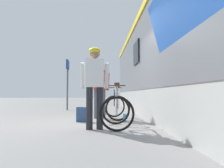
{
  "coord_description": "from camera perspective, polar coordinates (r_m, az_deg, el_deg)",
  "views": [
    {
      "loc": [
        0.29,
        -5.57,
        0.75
      ],
      "look_at": [
        0.58,
        0.6,
        1.05
      ],
      "focal_mm": 33.81,
      "sensor_mm": 36.0,
      "label": 1
    }
  ],
  "objects": [
    {
      "name": "bicycle_far_silver",
      "position": [
        4.77,
        1.17,
        -6.96
      ],
      "size": [
        0.75,
        1.1,
        0.99
      ],
      "color": "black",
      "rests_on": "ground"
    },
    {
      "name": "ground_plane",
      "position": [
        5.63,
        -5.68,
        -10.43
      ],
      "size": [
        80.0,
        80.0,
        0.0
      ],
      "primitive_type": "plane",
      "color": "gray"
    },
    {
      "name": "backpack_on_platform",
      "position": [
        5.86,
        -8.14,
        -8.14
      ],
      "size": [
        0.29,
        0.2,
        0.4
      ],
      "primitive_type": "cube",
      "rotation": [
        0.0,
        0.0,
        -0.08
      ],
      "color": "navy",
      "rests_on": "ground"
    },
    {
      "name": "water_bottle_near_the_bikes",
      "position": [
        5.9,
        3.4,
        -9.05
      ],
      "size": [
        0.07,
        0.07,
        0.21
      ],
      "primitive_type": "cylinder",
      "color": "#338CCC",
      "rests_on": "ground"
    },
    {
      "name": "cyclist_far_in_white",
      "position": [
        4.54,
        -4.7,
        1.07
      ],
      "size": [
        0.62,
        0.33,
        1.76
      ],
      "color": "#232328",
      "rests_on": "ground"
    },
    {
      "name": "cyclist_near_in_red",
      "position": [
        6.61,
        -3.33,
        -0.14
      ],
      "size": [
        0.63,
        0.35,
        1.76
      ],
      "color": "#4C515B",
      "rests_on": "ground"
    },
    {
      "name": "train_car",
      "position": [
        6.0,
        25.0,
        9.17
      ],
      "size": [
        3.25,
        19.48,
        3.88
      ],
      "color": "slate",
      "rests_on": "ground"
    },
    {
      "name": "platform_sign_post",
      "position": [
        10.21,
        -11.92,
        2.18
      ],
      "size": [
        0.08,
        0.7,
        2.4
      ],
      "color": "#595B60",
      "rests_on": "ground"
    },
    {
      "name": "bicycle_near_black",
      "position": [
        6.48,
        1.07,
        -5.86
      ],
      "size": [
        0.76,
        1.1,
        0.99
      ],
      "color": "black",
      "rests_on": "ground"
    },
    {
      "name": "water_bottle_by_the_backpack",
      "position": [
        5.89,
        -7.9,
        -9.09
      ],
      "size": [
        0.07,
        0.07,
        0.2
      ],
      "primitive_type": "cylinder",
      "color": "#338CCC",
      "rests_on": "ground"
    }
  ]
}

